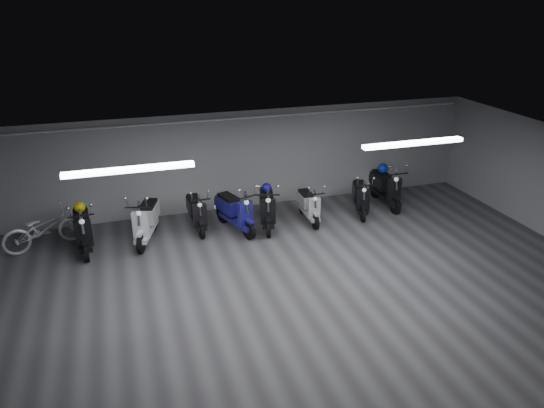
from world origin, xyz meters
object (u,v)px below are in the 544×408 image
object	(u,v)px
scooter_5	(267,202)
helmet_1	(266,188)
scooter_8	(386,182)
helmet_2	(80,207)
scooter_2	(146,214)
bicycle	(43,224)
scooter_7	(361,192)
scooter_4	(235,205)
scooter_0	(82,223)
scooter_6	(309,200)
scooter_3	(196,206)
helmet_0	(383,168)

from	to	relation	value
scooter_5	helmet_1	distance (m)	0.40
scooter_8	helmet_2	world-z (taller)	scooter_8
scooter_2	bicycle	world-z (taller)	scooter_2
scooter_7	scooter_8	bearing A→B (deg)	36.68
helmet_1	scooter_4	bearing A→B (deg)	-164.85
scooter_4	scooter_5	xyz separation A→B (m)	(0.86, -0.01, -0.00)
scooter_0	helmet_2	world-z (taller)	scooter_0
scooter_6	scooter_8	size ratio (longest dim) A/B	0.83
scooter_7	scooter_8	distance (m)	1.00
scooter_0	scooter_8	world-z (taller)	scooter_8
scooter_7	scooter_8	xyz separation A→B (m)	(0.94, 0.31, 0.08)
scooter_4	scooter_8	world-z (taller)	scooter_8
scooter_7	scooter_8	world-z (taller)	scooter_8
scooter_8	scooter_5	bearing A→B (deg)	-171.52
scooter_3	scooter_4	bearing A→B (deg)	-23.80
scooter_6	scooter_8	xyz separation A→B (m)	(2.52, 0.37, 0.13)
helmet_2	scooter_0	bearing A→B (deg)	-85.53
scooter_0	scooter_5	xyz separation A→B (m)	(4.58, -0.05, -0.00)
scooter_4	helmet_1	xyz separation A→B (m)	(0.92, 0.25, 0.29)
scooter_0	scooter_4	world-z (taller)	scooter_4
scooter_7	helmet_0	bearing A→B (deg)	49.77
scooter_4	scooter_5	world-z (taller)	scooter_4
scooter_6	scooter_2	bearing A→B (deg)	-179.06
scooter_0	bicycle	size ratio (longest dim) A/B	0.99
scooter_8	scooter_4	bearing A→B (deg)	-172.71
helmet_2	bicycle	bearing A→B (deg)	170.75
scooter_2	scooter_5	bearing A→B (deg)	16.70
scooter_0	scooter_2	bearing A→B (deg)	-3.18
helmet_1	helmet_2	size ratio (longest dim) A/B	0.96
scooter_0	helmet_0	bearing A→B (deg)	-0.25
scooter_5	helmet_0	bearing A→B (deg)	23.74
scooter_7	bicycle	xyz separation A→B (m)	(-8.25, 0.38, -0.02)
scooter_4	bicycle	size ratio (longest dim) A/B	0.99
scooter_6	helmet_1	xyz separation A→B (m)	(-1.12, 0.24, 0.40)
scooter_3	bicycle	size ratio (longest dim) A/B	0.90
scooter_5	scooter_7	distance (m)	2.75
scooter_0	bicycle	world-z (taller)	scooter_0
scooter_2	helmet_0	bearing A→B (deg)	23.02
scooter_7	scooter_0	bearing A→B (deg)	-161.35
scooter_2	scooter_8	world-z (taller)	scooter_8
scooter_2	helmet_1	size ratio (longest dim) A/B	7.60
helmet_2	helmet_0	bearing A→B (deg)	2.40
scooter_2	helmet_1	xyz separation A→B (m)	(3.16, 0.18, 0.28)
helmet_0	scooter_5	bearing A→B (deg)	-169.95
scooter_3	scooter_7	xyz separation A→B (m)	(4.55, -0.31, -0.00)
bicycle	scooter_8	bearing A→B (deg)	-109.89
scooter_8	bicycle	distance (m)	9.19
scooter_2	scooter_7	world-z (taller)	scooter_2
scooter_6	helmet_0	distance (m)	2.65
scooter_2	scooter_5	xyz separation A→B (m)	(3.10, -0.08, -0.02)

